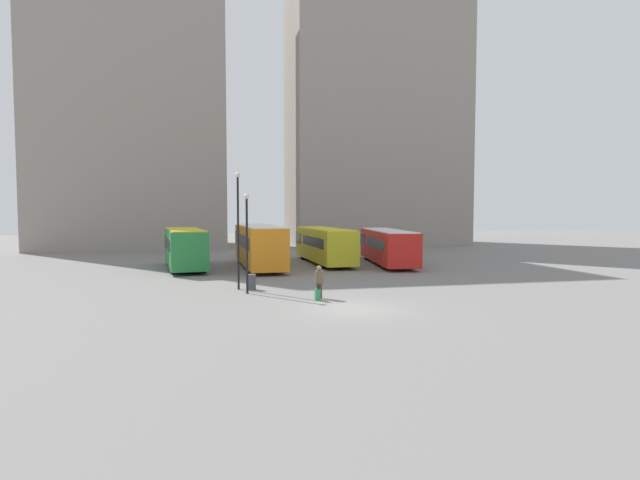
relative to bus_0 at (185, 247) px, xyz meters
The scene contains 12 objects.
ground_plane 19.48m from the bus_0, 65.48° to the right, with size 160.00×160.00×0.00m, color slate.
building_block_left 31.35m from the bus_0, 105.14° to the left, with size 21.21×13.94×38.77m.
building_block_right 38.23m from the bus_0, 46.76° to the left, with size 22.40×12.52×37.29m.
bus_0 is the anchor object (origin of this frame).
bus_1 5.57m from the bus_0, ahead, with size 3.04×11.32×3.26m.
bus_2 11.32m from the bus_0, ahead, with size 2.79×11.42×2.95m.
bus_3 16.12m from the bus_0, ahead, with size 4.09×11.80×2.83m.
traveler 16.40m from the bus_0, 64.22° to the right, with size 0.48×0.48×1.64m.
suitcase 16.80m from the bus_0, 65.51° to the right, with size 0.24×0.39×0.79m.
lamp_post_0 11.69m from the bus_0, 72.96° to the right, with size 0.28×0.28×6.48m.
lamp_post_1 13.13m from the bus_0, 73.36° to the right, with size 0.28×0.28×5.26m.
trash_bin 12.00m from the bus_0, 70.18° to the right, with size 0.52×0.52×0.85m.
Camera 1 is at (-6.29, -21.17, 4.34)m, focal length 28.00 mm.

